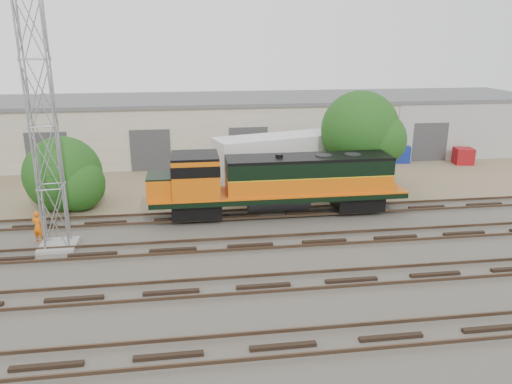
{
  "coord_description": "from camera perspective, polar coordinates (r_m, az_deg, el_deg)",
  "views": [
    {
      "loc": [
        -3.08,
        -22.4,
        10.54
      ],
      "look_at": [
        0.66,
        4.0,
        2.2
      ],
      "focal_mm": 35.0,
      "sensor_mm": 36.0,
      "label": 1
    }
  ],
  "objects": [
    {
      "name": "ground",
      "position": [
        24.95,
        -0.21,
        -7.62
      ],
      "size": [
        140.0,
        140.0,
        0.0
      ],
      "primitive_type": "plane",
      "color": "#47423A",
      "rests_on": "ground"
    },
    {
      "name": "dirt_strip",
      "position": [
        38.98,
        -3.23,
        1.67
      ],
      "size": [
        80.0,
        16.0,
        0.02
      ],
      "primitive_type": "cube",
      "color": "#726047",
      "rests_on": "ground"
    },
    {
      "name": "tracks",
      "position": [
        22.26,
        0.86,
        -10.67
      ],
      "size": [
        80.0,
        20.4,
        0.28
      ],
      "color": "black",
      "rests_on": "ground"
    },
    {
      "name": "warehouse",
      "position": [
        46.16,
        -4.1,
        7.49
      ],
      "size": [
        58.4,
        10.4,
        5.3
      ],
      "color": "beige",
      "rests_on": "ground"
    },
    {
      "name": "locomotive",
      "position": [
        30.05,
        2.11,
        1.18
      ],
      "size": [
        15.51,
        2.72,
        3.73
      ],
      "color": "black",
      "rests_on": "tracks"
    },
    {
      "name": "signal_tower",
      "position": [
        26.52,
        -23.07,
        6.5
      ],
      "size": [
        1.87,
        1.87,
        12.65
      ],
      "rotation": [
        0.0,
        0.0,
        0.13
      ],
      "color": "gray",
      "rests_on": "ground"
    },
    {
      "name": "worker",
      "position": [
        29.03,
        -23.65,
        -3.62
      ],
      "size": [
        0.71,
        0.54,
        1.74
      ],
      "primitive_type": "imported",
      "rotation": [
        0.0,
        0.0,
        2.92
      ],
      "color": "orange",
      "rests_on": "ground"
    },
    {
      "name": "semi_trailer",
      "position": [
        35.88,
        5.99,
        4.38
      ],
      "size": [
        13.31,
        6.1,
        4.03
      ],
      "rotation": [
        0.0,
        0.0,
        0.28
      ],
      "color": "silver",
      "rests_on": "ground"
    },
    {
      "name": "dumpster_blue",
      "position": [
        45.42,
        16.04,
        4.24
      ],
      "size": [
        1.82,
        1.73,
        1.5
      ],
      "primitive_type": "cube",
      "rotation": [
        0.0,
        0.0,
        -0.16
      ],
      "color": "navy",
      "rests_on": "ground"
    },
    {
      "name": "dumpster_red",
      "position": [
        46.53,
        22.61,
        3.81
      ],
      "size": [
        1.7,
        1.62,
        1.4
      ],
      "primitive_type": "cube",
      "rotation": [
        0.0,
        0.0,
        -0.16
      ],
      "color": "maroon",
      "rests_on": "ground"
    },
    {
      "name": "tree_mid",
      "position": [
        33.79,
        -20.81,
        1.61
      ],
      "size": [
        5.11,
        4.87,
        4.87
      ],
      "color": "#382619",
      "rests_on": "ground"
    },
    {
      "name": "tree_east",
      "position": [
        34.68,
        12.32,
        6.68
      ],
      "size": [
        5.54,
        5.28,
        7.13
      ],
      "color": "#382619",
      "rests_on": "ground"
    }
  ]
}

